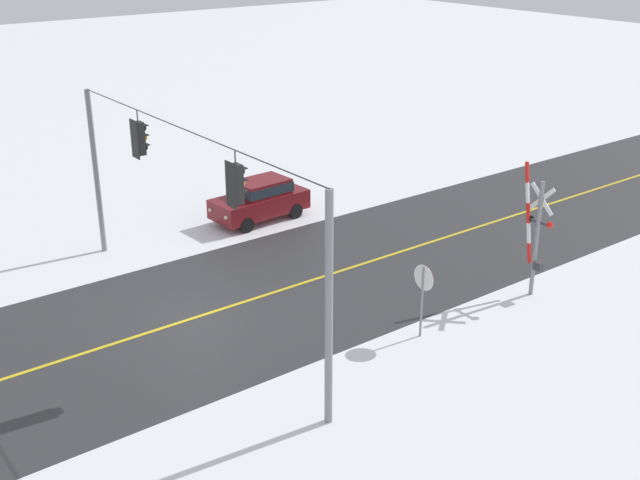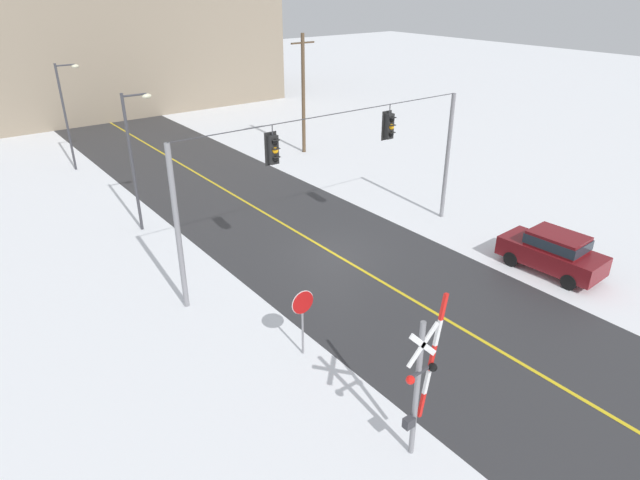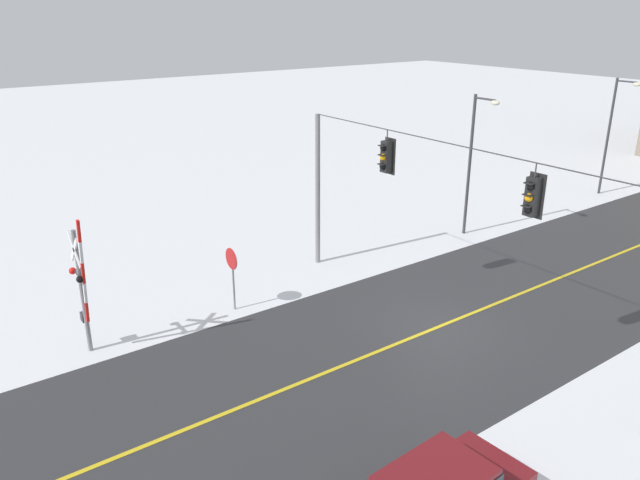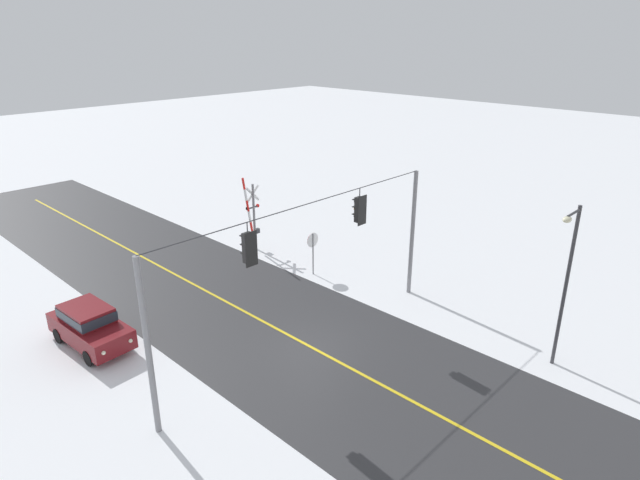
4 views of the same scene
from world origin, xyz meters
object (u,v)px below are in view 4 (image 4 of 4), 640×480
parked_car_maroon (89,324)px  streetlamp_near (566,274)px  railroad_crossing (253,213)px  stop_sign (313,244)px

parked_car_maroon → streetlamp_near: 18.78m
railroad_crossing → streetlamp_near: streetlamp_near is taller
stop_sign → streetlamp_near: streetlamp_near is taller
stop_sign → railroad_crossing: (-0.10, -5.01, 0.55)m
stop_sign → streetlamp_near: bearing=91.7°
railroad_crossing → stop_sign: bearing=88.8°
streetlamp_near → railroad_crossing: bearing=-89.1°
stop_sign → parked_car_maroon: size_ratio=0.55×
stop_sign → parked_car_maroon: (11.38, -1.66, -0.76)m
streetlamp_near → parked_car_maroon: bearing=-50.6°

